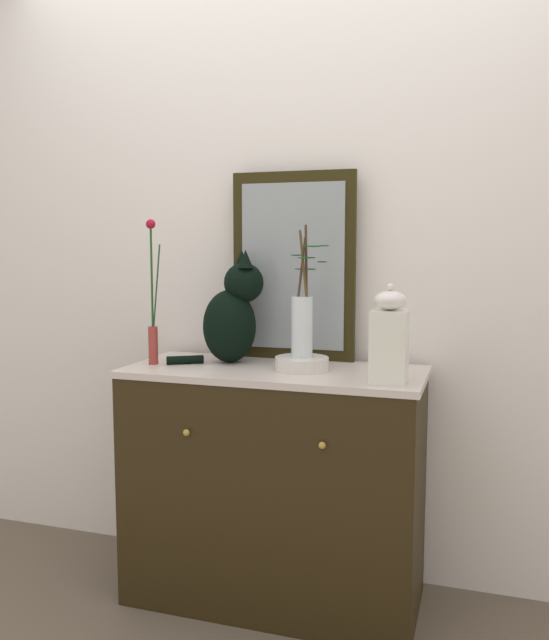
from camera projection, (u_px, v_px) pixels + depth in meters
name	position (u px, v px, depth m)	size (l,w,h in m)	color
ground_plane	(274.00, 596.00, 2.51)	(6.00, 6.00, 0.00)	brown
wall_back	(298.00, 256.00, 2.67)	(4.40, 0.08, 2.60)	white
sideboard	(274.00, 485.00, 2.46)	(1.10, 0.50, 0.89)	black
mirror_leaning	(293.00, 266.00, 2.58)	(0.50, 0.03, 0.74)	black
cat_sitting	(233.00, 314.00, 2.52)	(0.35, 0.27, 0.44)	black
vase_slim_green	(153.00, 317.00, 2.48)	(0.06, 0.04, 0.55)	maroon
bowl_porcelain	(301.00, 364.00, 2.38)	(0.20, 0.20, 0.05)	silver
vase_glass_clear	(302.00, 320.00, 2.36)	(0.17, 0.13, 0.48)	silver
jar_lidded_porcelain	(389.00, 338.00, 2.14)	(0.12, 0.12, 0.33)	silver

